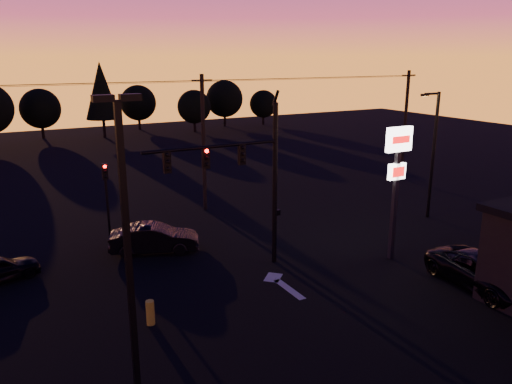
# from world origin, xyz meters

# --- Properties ---
(ground) EXTENTS (120.00, 120.00, 0.00)m
(ground) POSITION_xyz_m (0.00, 0.00, 0.00)
(ground) COLOR black
(ground) RESTS_ON ground
(lane_arrow) EXTENTS (1.20, 3.10, 0.01)m
(lane_arrow) POSITION_xyz_m (0.50, 1.67, 0.01)
(lane_arrow) COLOR beige
(lane_arrow) RESTS_ON ground
(traffic_signal_mast) EXTENTS (6.79, 0.52, 8.58)m
(traffic_signal_mast) POSITION_xyz_m (-0.10, 3.99, 4.94)
(traffic_signal_mast) COLOR black
(traffic_signal_mast) RESTS_ON ground
(secondary_signal) EXTENTS (0.30, 0.31, 4.35)m
(secondary_signal) POSITION_xyz_m (-5.00, 11.49, 2.86)
(secondary_signal) COLOR black
(secondary_signal) RESTS_ON ground
(parking_lot_light) EXTENTS (1.25, 0.30, 9.14)m
(parking_lot_light) POSITION_xyz_m (-7.50, -3.00, 5.27)
(parking_lot_light) COLOR black
(parking_lot_light) RESTS_ON ground
(pylon_sign) EXTENTS (1.50, 0.28, 6.80)m
(pylon_sign) POSITION_xyz_m (7.00, 1.50, 4.91)
(pylon_sign) COLOR black
(pylon_sign) RESTS_ON ground
(streetlight) EXTENTS (1.55, 0.35, 8.00)m
(streetlight) POSITION_xyz_m (13.91, 5.50, 4.42)
(streetlight) COLOR black
(streetlight) RESTS_ON ground
(utility_pole_1) EXTENTS (1.40, 0.26, 9.00)m
(utility_pole_1) POSITION_xyz_m (2.00, 14.00, 4.59)
(utility_pole_1) COLOR black
(utility_pole_1) RESTS_ON ground
(utility_pole_2) EXTENTS (1.40, 0.26, 9.00)m
(utility_pole_2) POSITION_xyz_m (20.00, 14.00, 4.59)
(utility_pole_2) COLOR black
(utility_pole_2) RESTS_ON ground
(power_wires) EXTENTS (36.00, 1.22, 0.07)m
(power_wires) POSITION_xyz_m (2.00, 14.00, 8.57)
(power_wires) COLOR black
(power_wires) RESTS_ON ground
(bollard) EXTENTS (0.33, 0.33, 0.99)m
(bollard) POSITION_xyz_m (-5.84, 1.05, 0.50)
(bollard) COLOR #A8A821
(bollard) RESTS_ON ground
(tree_3) EXTENTS (4.95, 4.95, 6.22)m
(tree_3) POSITION_xyz_m (-4.00, 52.00, 3.75)
(tree_3) COLOR black
(tree_3) RESTS_ON ground
(tree_4) EXTENTS (4.18, 4.18, 9.50)m
(tree_4) POSITION_xyz_m (3.00, 49.00, 5.93)
(tree_4) COLOR black
(tree_4) RESTS_ON ground
(tree_5) EXTENTS (4.95, 4.95, 6.22)m
(tree_5) POSITION_xyz_m (9.00, 54.00, 3.75)
(tree_5) COLOR black
(tree_5) RESTS_ON ground
(tree_6) EXTENTS (4.54, 4.54, 5.71)m
(tree_6) POSITION_xyz_m (15.00, 48.00, 3.43)
(tree_6) COLOR black
(tree_6) RESTS_ON ground
(tree_7) EXTENTS (5.36, 5.36, 6.74)m
(tree_7) POSITION_xyz_m (21.00, 51.00, 4.06)
(tree_7) COLOR black
(tree_7) RESTS_ON ground
(tree_8) EXTENTS (4.12, 4.12, 5.19)m
(tree_8) POSITION_xyz_m (27.00, 50.00, 3.12)
(tree_8) COLOR black
(tree_8) RESTS_ON ground
(car_mid) EXTENTS (4.90, 3.18, 1.52)m
(car_mid) POSITION_xyz_m (-3.38, 8.20, 0.76)
(car_mid) COLOR black
(car_mid) RESTS_ON ground
(suv_parked) EXTENTS (2.99, 5.62, 1.50)m
(suv_parked) POSITION_xyz_m (8.23, -3.04, 0.75)
(suv_parked) COLOR black
(suv_parked) RESTS_ON ground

